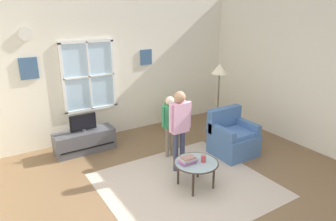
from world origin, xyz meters
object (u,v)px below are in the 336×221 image
at_px(television, 83,122).
at_px(tv_stand, 85,141).
at_px(armchair, 232,138).
at_px(coffee_table, 196,164).
at_px(floor_lamp, 219,76).
at_px(person_pink_shirt, 180,122).
at_px(remote_near_books, 190,159).
at_px(cup, 203,159).
at_px(book_stack, 188,160).
at_px(person_green_shirt, 170,120).
at_px(potted_plant_by_window, 171,113).

bearing_deg(television, tv_stand, 90.00).
relative_size(television, armchair, 0.58).
relative_size(coffee_table, floor_lamp, 0.43).
bearing_deg(coffee_table, person_pink_shirt, 82.44).
bearing_deg(remote_near_books, person_pink_shirt, 76.81).
bearing_deg(cup, book_stack, 155.54).
bearing_deg(person_green_shirt, armchair, -26.67).
xyz_separation_m(book_stack, potted_plant_by_window, (1.12, 2.21, -0.08)).
height_order(coffee_table, floor_lamp, floor_lamp).
xyz_separation_m(coffee_table, person_green_shirt, (0.22, 1.10, 0.35)).
distance_m(person_green_shirt, potted_plant_by_window, 1.44).
bearing_deg(coffee_table, floor_lamp, 39.48).
height_order(tv_stand, coffee_table, coffee_table).
xyz_separation_m(person_pink_shirt, potted_plant_by_window, (0.92, 1.68, -0.50)).
xyz_separation_m(tv_stand, armchair, (2.39, -1.63, 0.11)).
bearing_deg(floor_lamp, person_green_shirt, -174.65).
bearing_deg(television, floor_lamp, -20.57).
xyz_separation_m(person_green_shirt, potted_plant_by_window, (0.78, 1.16, -0.35)).
relative_size(television, remote_near_books, 3.63).
height_order(tv_stand, person_pink_shirt, person_pink_shirt).
bearing_deg(person_pink_shirt, person_green_shirt, 74.74).
distance_m(tv_stand, cup, 2.55).
bearing_deg(floor_lamp, armchair, -105.15).
relative_size(armchair, potted_plant_by_window, 1.19).
xyz_separation_m(book_stack, person_green_shirt, (0.34, 1.05, 0.27)).
xyz_separation_m(television, armchair, (2.39, -1.63, -0.28)).
relative_size(person_pink_shirt, potted_plant_by_window, 1.95).
xyz_separation_m(coffee_table, person_pink_shirt, (0.08, 0.58, 0.50)).
relative_size(television, book_stack, 1.88).
height_order(tv_stand, potted_plant_by_window, potted_plant_by_window).
bearing_deg(potted_plant_by_window, floor_lamp, -65.00).
height_order(coffee_table, person_green_shirt, person_green_shirt).
relative_size(cup, remote_near_books, 0.74).
relative_size(book_stack, cup, 2.62).
relative_size(person_green_shirt, floor_lamp, 0.72).
bearing_deg(potted_plant_by_window, television, -177.94).
bearing_deg(book_stack, person_green_shirt, 72.13).
distance_m(tv_stand, person_green_shirt, 1.78).
xyz_separation_m(coffee_table, potted_plant_by_window, (1.00, 2.26, -0.00)).
height_order(person_pink_shirt, potted_plant_by_window, person_pink_shirt).
relative_size(person_green_shirt, potted_plant_by_window, 1.63).
height_order(television, floor_lamp, floor_lamp).
xyz_separation_m(remote_near_books, person_green_shirt, (0.25, 0.97, 0.31)).
xyz_separation_m(cup, remote_near_books, (-0.13, 0.18, -0.04)).
distance_m(coffee_table, potted_plant_by_window, 2.47).
height_order(tv_stand, person_green_shirt, person_green_shirt).
bearing_deg(coffee_table, television, 116.41).
bearing_deg(armchair, tv_stand, 145.70).
relative_size(television, potted_plant_by_window, 0.69).
relative_size(tv_stand, cup, 11.25).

